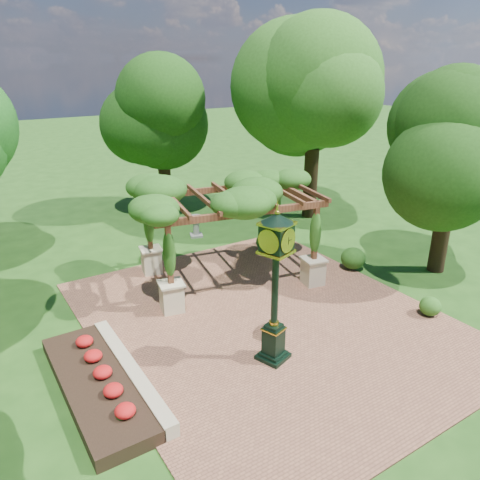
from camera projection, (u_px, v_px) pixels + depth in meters
ground at (285, 334)px, 13.93m from camera, size 120.00×120.00×0.00m
brick_plaza at (266, 319)px, 14.70m from camera, size 10.00×12.00×0.04m
border_wall at (131, 372)px, 11.93m from camera, size 0.35×5.00×0.40m
flower_bed at (96, 385)px, 11.48m from camera, size 1.50×5.00×0.36m
pedestal_clock at (275, 275)px, 11.86m from camera, size 1.06×1.06×4.23m
pergola at (230, 198)px, 16.33m from camera, size 6.63×4.83×3.79m
sundial at (196, 227)px, 21.45m from camera, size 0.72×0.72×1.00m
shrub_front at (430, 306)px, 14.81m from camera, size 0.86×0.86×0.61m
shrub_mid at (353, 258)px, 18.06m from camera, size 1.10×1.10×0.85m
shrub_back at (265, 242)px, 19.90m from camera, size 0.79×0.79×0.69m
tree_north at (161, 118)px, 23.51m from camera, size 4.29×4.29×7.13m
tree_east_far at (316, 91)px, 22.15m from camera, size 5.61×5.61×9.04m
tree_east_near at (456, 144)px, 16.40m from camera, size 4.07×4.07×7.10m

